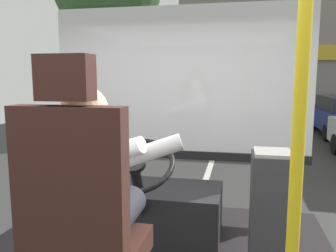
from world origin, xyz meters
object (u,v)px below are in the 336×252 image
(fare_box, at_px, (270,217))
(driver_seat, at_px, (83,231))
(steering_console, at_px, (152,209))
(handrail_pole, at_px, (296,171))
(bus_driver, at_px, (94,185))

(fare_box, bearing_deg, driver_seat, -138.74)
(steering_console, bearing_deg, fare_box, -27.30)
(handrail_pole, bearing_deg, driver_seat, 168.10)
(driver_seat, height_order, handrail_pole, handrail_pole)
(handrail_pole, bearing_deg, fare_box, 89.07)
(steering_console, distance_m, fare_box, 1.00)
(driver_seat, xyz_separation_m, handrail_pole, (0.86, -0.18, 0.38))
(steering_console, bearing_deg, handrail_pole, -58.46)
(fare_box, bearing_deg, steering_console, 152.70)
(driver_seat, bearing_deg, steering_console, 90.00)
(bus_driver, height_order, steering_console, bus_driver)
(driver_seat, relative_size, steering_console, 1.24)
(driver_seat, bearing_deg, bus_driver, 90.00)
(driver_seat, distance_m, bus_driver, 0.22)
(driver_seat, xyz_separation_m, steering_console, (0.00, 1.22, -0.37))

